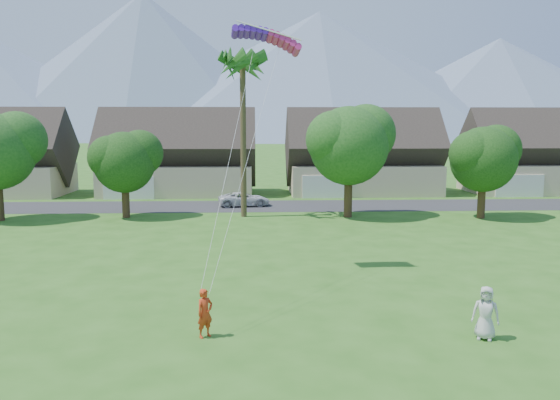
{
  "coord_description": "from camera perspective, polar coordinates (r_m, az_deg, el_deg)",
  "views": [
    {
      "loc": [
        -0.99,
        -13.17,
        6.96
      ],
      "look_at": [
        0.0,
        10.0,
        3.8
      ],
      "focal_mm": 35.0,
      "sensor_mm": 36.0,
      "label": 1
    }
  ],
  "objects": [
    {
      "name": "ground",
      "position": [
        14.93,
        1.75,
        -20.04
      ],
      "size": [
        500.0,
        500.0,
        0.0
      ],
      "primitive_type": "plane",
      "color": "#2D6019",
      "rests_on": "ground"
    },
    {
      "name": "street",
      "position": [
        47.69,
        -1.24,
        -0.63
      ],
      "size": [
        90.0,
        7.0,
        0.01
      ],
      "primitive_type": "cube",
      "color": "#2D2D30",
      "rests_on": "ground"
    },
    {
      "name": "kite_flyer",
      "position": [
        18.57,
        -7.85,
        -11.62
      ],
      "size": [
        0.71,
        0.69,
        1.64
      ],
      "primitive_type": "imported",
      "rotation": [
        0.0,
        0.0,
        0.72
      ],
      "color": "red",
      "rests_on": "ground"
    },
    {
      "name": "watcher",
      "position": [
        19.42,
        20.7,
        -10.98
      ],
      "size": [
        1.03,
        0.89,
        1.78
      ],
      "primitive_type": "imported",
      "rotation": [
        0.0,
        0.0,
        -0.45
      ],
      "color": "beige",
      "rests_on": "ground"
    },
    {
      "name": "parked_car",
      "position": [
        47.61,
        -3.77,
        0.09
      ],
      "size": [
        4.72,
        2.69,
        1.24
      ],
      "primitive_type": "imported",
      "rotation": [
        0.0,
        0.0,
        1.72
      ],
      "color": "silver",
      "rests_on": "ground"
    },
    {
      "name": "mountain_ridge",
      "position": [
        274.3,
        -0.07,
        12.39
      ],
      "size": [
        540.0,
        240.0,
        70.0
      ],
      "color": "slate",
      "rests_on": "ground"
    },
    {
      "name": "houses_row",
      "position": [
        56.29,
        -0.94,
        4.18
      ],
      "size": [
        72.75,
        8.19,
        8.86
      ],
      "color": "beige",
      "rests_on": "ground"
    },
    {
      "name": "tree_row",
      "position": [
        41.14,
        -2.67,
        4.87
      ],
      "size": [
        62.27,
        6.67,
        8.45
      ],
      "color": "#47301C",
      "rests_on": "ground"
    },
    {
      "name": "fan_palm",
      "position": [
        41.96,
        -3.94,
        14.37
      ],
      "size": [
        3.0,
        3.0,
        13.8
      ],
      "color": "#4C3D26",
      "rests_on": "ground"
    },
    {
      "name": "parafoil_kite",
      "position": [
        26.47,
        -1.32,
        16.8
      ],
      "size": [
        3.26,
        1.04,
        0.5
      ],
      "rotation": [
        0.0,
        0.0,
        0.03
      ],
      "color": "#5619C1",
      "rests_on": "ground"
    }
  ]
}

